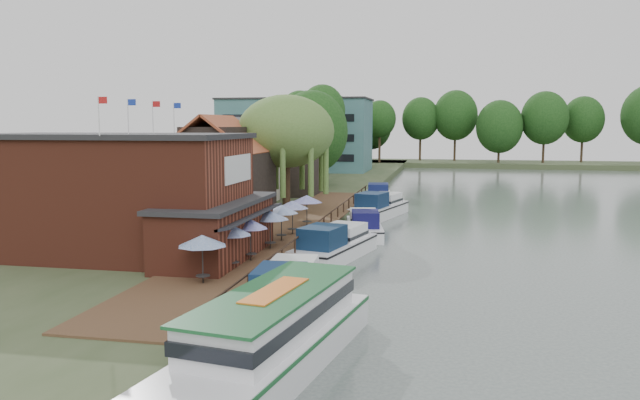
# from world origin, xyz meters

# --- Properties ---
(ground) EXTENTS (260.00, 260.00, 0.00)m
(ground) POSITION_xyz_m (0.00, 0.00, 0.00)
(ground) COLOR #495450
(ground) RESTS_ON ground
(land_bank) EXTENTS (50.00, 140.00, 1.00)m
(land_bank) POSITION_xyz_m (-30.00, 35.00, 0.50)
(land_bank) COLOR #384728
(land_bank) RESTS_ON ground
(quay_deck) EXTENTS (6.00, 50.00, 0.10)m
(quay_deck) POSITION_xyz_m (-8.00, 10.00, 1.05)
(quay_deck) COLOR #47301E
(quay_deck) RESTS_ON land_bank
(quay_rail) EXTENTS (0.20, 49.00, 1.00)m
(quay_rail) POSITION_xyz_m (-5.30, 10.50, 1.50)
(quay_rail) COLOR black
(quay_rail) RESTS_ON land_bank
(pub) EXTENTS (20.00, 11.00, 7.30)m
(pub) POSITION_xyz_m (-14.00, -1.00, 4.65)
(pub) COLOR maroon
(pub) RESTS_ON land_bank
(hotel_block) EXTENTS (25.40, 12.40, 12.30)m
(hotel_block) POSITION_xyz_m (-22.00, 70.00, 7.15)
(hotel_block) COLOR #38666B
(hotel_block) RESTS_ON land_bank
(cottage_a) EXTENTS (8.60, 7.60, 8.50)m
(cottage_a) POSITION_xyz_m (-15.00, 14.00, 5.25)
(cottage_a) COLOR black
(cottage_a) RESTS_ON land_bank
(cottage_b) EXTENTS (9.60, 8.60, 8.50)m
(cottage_b) POSITION_xyz_m (-18.00, 24.00, 5.25)
(cottage_b) COLOR beige
(cottage_b) RESTS_ON land_bank
(cottage_c) EXTENTS (7.60, 7.60, 8.50)m
(cottage_c) POSITION_xyz_m (-14.00, 33.00, 5.25)
(cottage_c) COLOR black
(cottage_c) RESTS_ON land_bank
(willow) EXTENTS (8.60, 8.60, 10.43)m
(willow) POSITION_xyz_m (-10.50, 19.00, 6.21)
(willow) COLOR #476B2D
(willow) RESTS_ON land_bank
(umbrella_0) EXTENTS (2.41, 2.41, 2.38)m
(umbrella_0) POSITION_xyz_m (-7.99, -6.84, 2.29)
(umbrella_0) COLOR navy
(umbrella_0) RESTS_ON quay_deck
(umbrella_1) EXTENTS (2.06, 2.06, 2.38)m
(umbrella_1) POSITION_xyz_m (-7.56, -3.70, 2.29)
(umbrella_1) COLOR navy
(umbrella_1) RESTS_ON quay_deck
(umbrella_2) EXTENTS (2.03, 2.03, 2.38)m
(umbrella_2) POSITION_xyz_m (-7.30, -1.43, 2.29)
(umbrella_2) COLOR #1A1D94
(umbrella_2) RESTS_ON quay_deck
(umbrella_3) EXTENTS (2.41, 2.41, 2.38)m
(umbrella_3) POSITION_xyz_m (-7.15, 2.08, 2.29)
(umbrella_3) COLOR navy
(umbrella_3) RESTS_ON quay_deck
(umbrella_4) EXTENTS (2.30, 2.30, 2.38)m
(umbrella_4) POSITION_xyz_m (-7.17, 4.87, 2.29)
(umbrella_4) COLOR navy
(umbrella_4) RESTS_ON quay_deck
(umbrella_5) EXTENTS (2.32, 2.32, 2.38)m
(umbrella_5) POSITION_xyz_m (-7.04, 7.40, 2.29)
(umbrella_5) COLOR navy
(umbrella_5) RESTS_ON quay_deck
(umbrella_6) EXTENTS (2.39, 2.39, 2.38)m
(umbrella_6) POSITION_xyz_m (-6.80, 10.93, 2.29)
(umbrella_6) COLOR #1B1E97
(umbrella_6) RESTS_ON quay_deck
(cruiser_0) EXTENTS (3.76, 9.89, 2.35)m
(cruiser_0) POSITION_xyz_m (-3.90, -6.32, 1.17)
(cruiser_0) COLOR white
(cruiser_0) RESTS_ON ground
(cruiser_1) EXTENTS (5.43, 10.48, 2.43)m
(cruiser_1) POSITION_xyz_m (-3.60, 4.93, 1.21)
(cruiser_1) COLOR white
(cruiser_1) RESTS_ON ground
(cruiser_2) EXTENTS (4.57, 9.63, 2.22)m
(cruiser_2) POSITION_xyz_m (-2.81, 13.89, 1.11)
(cruiser_2) COLOR white
(cruiser_2) RESTS_ON ground
(cruiser_3) EXTENTS (5.79, 10.76, 2.50)m
(cruiser_3) POSITION_xyz_m (-2.72, 24.49, 1.25)
(cruiser_3) COLOR white
(cruiser_3) RESTS_ON ground
(cruiser_4) EXTENTS (4.21, 10.12, 2.38)m
(cruiser_4) POSITION_xyz_m (-3.96, 34.85, 1.19)
(cruiser_4) COLOR silver
(cruiser_4) RESTS_ON ground
(tour_boat) EXTENTS (5.85, 13.65, 2.88)m
(tour_boat) POSITION_xyz_m (-2.56, -14.25, 1.44)
(tour_boat) COLOR silver
(tour_boat) RESTS_ON ground
(swan) EXTENTS (0.44, 0.44, 0.44)m
(swan) POSITION_xyz_m (-2.29, -12.30, 0.22)
(swan) COLOR white
(swan) RESTS_ON ground
(bank_tree_0) EXTENTS (8.97, 8.97, 12.07)m
(bank_tree_0) POSITION_xyz_m (-13.03, 41.62, 7.04)
(bank_tree_0) COLOR #143811
(bank_tree_0) RESTS_ON land_bank
(bank_tree_1) EXTENTS (8.87, 8.87, 11.98)m
(bank_tree_1) POSITION_xyz_m (-18.45, 49.69, 6.99)
(bank_tree_1) COLOR #143811
(bank_tree_1) RESTS_ON land_bank
(bank_tree_2) EXTENTS (6.91, 6.91, 13.81)m
(bank_tree_2) POSITION_xyz_m (-14.91, 57.64, 7.90)
(bank_tree_2) COLOR #143811
(bank_tree_2) RESTS_ON land_bank
(bank_tree_3) EXTENTS (8.68, 8.68, 12.54)m
(bank_tree_3) POSITION_xyz_m (-14.35, 79.26, 7.27)
(bank_tree_3) COLOR #143811
(bank_tree_3) RESTS_ON land_bank
(bank_tree_4) EXTENTS (6.18, 6.18, 12.26)m
(bank_tree_4) POSITION_xyz_m (-17.33, 86.96, 7.13)
(bank_tree_4) COLOR #143811
(bank_tree_4) RESTS_ON land_bank
(bank_tree_5) EXTENTS (6.71, 6.71, 12.90)m
(bank_tree_5) POSITION_xyz_m (-10.29, 95.63, 7.45)
(bank_tree_5) COLOR #143811
(bank_tree_5) RESTS_ON land_bank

